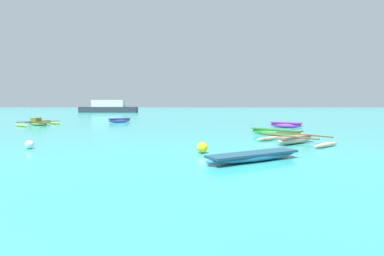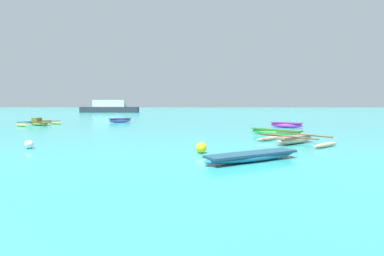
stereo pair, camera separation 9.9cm
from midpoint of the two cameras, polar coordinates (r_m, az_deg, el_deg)
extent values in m
ellipsoid|color=#C540DC|center=(24.07, 17.38, 0.55)|extent=(2.42, 1.84, 0.42)
cube|color=#793085|center=(24.06, 17.39, 0.96)|extent=(2.24, 1.71, 0.08)
ellipsoid|color=tan|center=(14.91, 18.95, -2.11)|extent=(2.41, 2.15, 0.37)
cube|color=#7F6553|center=(14.89, 18.96, -1.56)|extent=(2.23, 1.99, 0.08)
cylinder|color=brown|center=(15.41, 20.16, -1.16)|extent=(1.96, 2.30, 0.07)
cylinder|color=brown|center=(14.37, 17.69, -1.51)|extent=(1.96, 2.30, 0.07)
ellipsoid|color=tan|center=(15.74, 14.36, -1.95)|extent=(1.67, 1.46, 0.20)
ellipsoid|color=tan|center=(14.21, 24.02, -2.94)|extent=(1.67, 1.46, 0.20)
ellipsoid|color=#47C44A|center=(18.07, 15.54, -0.80)|extent=(2.72, 2.73, 0.40)
cube|color=#347835|center=(18.05, 15.55, -0.30)|extent=(2.52, 2.52, 0.08)
ellipsoid|color=#1F658E|center=(10.12, 11.38, -5.38)|extent=(3.57, 2.51, 0.28)
cube|color=navy|center=(10.10, 11.39, -4.82)|extent=(3.30, 2.33, 0.08)
ellipsoid|color=#625DBB|center=(29.86, -13.78, 1.44)|extent=(2.23, 1.88, 0.43)
cube|color=#434074|center=(29.85, -13.79, 1.77)|extent=(2.07, 1.75, 0.08)
ellipsoid|color=#99A736|center=(28.44, -27.27, 0.75)|extent=(2.62, 1.82, 0.31)
cube|color=#61682A|center=(28.44, -27.28, 0.98)|extent=(2.42, 1.70, 0.08)
cube|color=#61682A|center=(28.70, -27.66, 1.41)|extent=(0.90, 0.82, 0.34)
cylinder|color=brown|center=(27.94, -26.62, 1.07)|extent=(1.53, 2.70, 0.07)
cylinder|color=brown|center=(28.94, -27.93, 1.13)|extent=(1.53, 2.70, 0.07)
ellipsoid|color=#99A736|center=(29.31, -24.78, 0.84)|extent=(1.56, 0.98, 0.20)
ellipsoid|color=#99A736|center=(27.65, -29.91, 0.43)|extent=(1.56, 0.98, 0.20)
sphere|color=yellow|center=(11.44, 1.72, -3.78)|extent=(0.41, 0.41, 0.41)
sphere|color=white|center=(14.27, -28.74, -2.78)|extent=(0.35, 0.35, 0.35)
cube|color=#2D333D|center=(60.60, -15.63, 3.38)|extent=(11.05, 2.43, 1.11)
cube|color=white|center=(60.58, -15.66, 4.53)|extent=(6.08, 2.07, 1.33)
camera|label=1|loc=(0.05, -90.14, -0.01)|focal=28.00mm
camera|label=2|loc=(0.05, 89.86, 0.01)|focal=28.00mm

